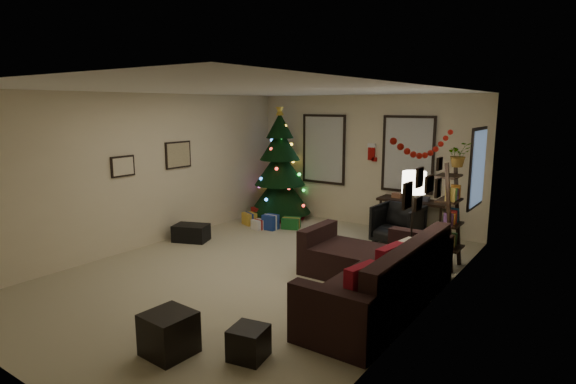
{
  "coord_description": "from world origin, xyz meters",
  "views": [
    {
      "loc": [
        4.2,
        -5.26,
        2.48
      ],
      "look_at": [
        0.1,
        0.6,
        1.15
      ],
      "focal_mm": 28.95,
      "sensor_mm": 36.0,
      "label": 1
    }
  ],
  "objects_px": {
    "christmas_tree": "(280,171)",
    "sofa": "(374,277)",
    "bookshelf": "(452,217)",
    "desk_chair": "(398,224)",
    "desk": "(413,204)"
  },
  "relations": [
    {
      "from": "christmas_tree",
      "to": "desk",
      "type": "height_order",
      "value": "christmas_tree"
    },
    {
      "from": "sofa",
      "to": "desk_chair",
      "type": "height_order",
      "value": "sofa"
    },
    {
      "from": "christmas_tree",
      "to": "desk",
      "type": "xyz_separation_m",
      "value": [
        2.97,
        0.24,
        -0.42
      ]
    },
    {
      "from": "christmas_tree",
      "to": "desk_chair",
      "type": "height_order",
      "value": "christmas_tree"
    },
    {
      "from": "sofa",
      "to": "desk",
      "type": "distance_m",
      "value": 3.22
    },
    {
      "from": "sofa",
      "to": "christmas_tree",
      "type": "bearing_deg",
      "value": 141.26
    },
    {
      "from": "christmas_tree",
      "to": "desk",
      "type": "relative_size",
      "value": 1.92
    },
    {
      "from": "christmas_tree",
      "to": "bookshelf",
      "type": "height_order",
      "value": "christmas_tree"
    },
    {
      "from": "christmas_tree",
      "to": "sofa",
      "type": "relative_size",
      "value": 0.9
    },
    {
      "from": "desk_chair",
      "to": "bookshelf",
      "type": "height_order",
      "value": "bookshelf"
    },
    {
      "from": "sofa",
      "to": "desk_chair",
      "type": "distance_m",
      "value": 2.58
    },
    {
      "from": "desk_chair",
      "to": "bookshelf",
      "type": "relative_size",
      "value": 0.44
    },
    {
      "from": "christmas_tree",
      "to": "sofa",
      "type": "xyz_separation_m",
      "value": [
        3.61,
        -2.9,
        -0.76
      ]
    },
    {
      "from": "christmas_tree",
      "to": "sofa",
      "type": "distance_m",
      "value": 4.69
    },
    {
      "from": "christmas_tree",
      "to": "bookshelf",
      "type": "relative_size",
      "value": 1.53
    }
  ]
}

